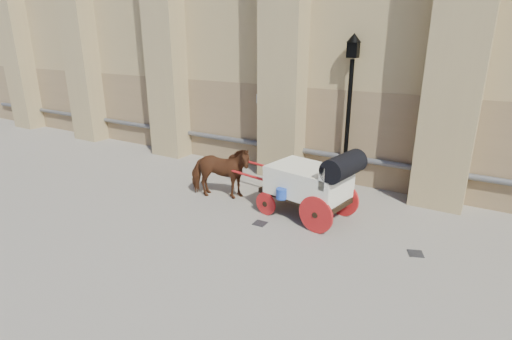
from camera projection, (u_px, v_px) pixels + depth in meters
The scene contains 6 objects.
ground at pixel (251, 220), 10.48m from camera, with size 90.00×90.00×0.00m, color gray.
horse at pixel (220, 172), 11.67m from camera, with size 0.86×1.89×1.60m, color #582B13.
carriage at pixel (313, 181), 10.30m from camera, with size 4.52×1.89×1.92m.
street_lamp at pixel (349, 108), 12.12m from camera, with size 0.44×0.44×4.67m.
drain_grate_near at pixel (260, 223), 10.28m from camera, with size 0.32×0.32×0.01m, color black.
drain_grate_far at pixel (416, 253), 8.86m from camera, with size 0.32×0.32×0.01m, color black.
Camera 1 is at (5.02, -8.07, 4.61)m, focal length 28.00 mm.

